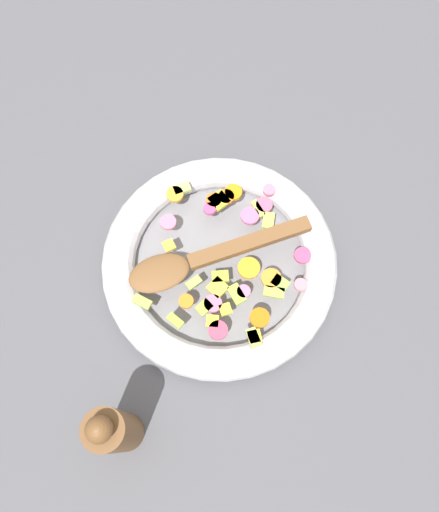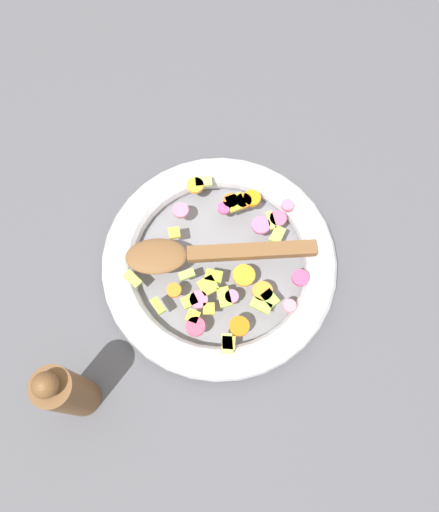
# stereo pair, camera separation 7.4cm
# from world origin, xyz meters

# --- Properties ---
(ground_plane) EXTENTS (4.00, 4.00, 0.00)m
(ground_plane) POSITION_xyz_m (0.00, 0.00, 0.00)
(ground_plane) COLOR #4C4C51
(skillet) EXTENTS (0.36, 0.36, 0.05)m
(skillet) POSITION_xyz_m (0.00, 0.00, 0.02)
(skillet) COLOR slate
(skillet) RESTS_ON ground_plane
(chopped_vegetables) EXTENTS (0.28, 0.28, 0.01)m
(chopped_vegetables) POSITION_xyz_m (-0.01, -0.01, 0.05)
(chopped_vegetables) COLOR orange
(chopped_vegetables) RESTS_ON skillet
(wooden_spoon) EXTENTS (0.12, 0.28, 0.01)m
(wooden_spoon) POSITION_xyz_m (0.01, 0.03, 0.06)
(wooden_spoon) COLOR brown
(wooden_spoon) RESTS_ON chopped_vegetables
(pepper_mill) EXTENTS (0.05, 0.05, 0.19)m
(pepper_mill) POSITION_xyz_m (-0.12, 0.25, 0.08)
(pepper_mill) COLOR brown
(pepper_mill) RESTS_ON ground_plane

